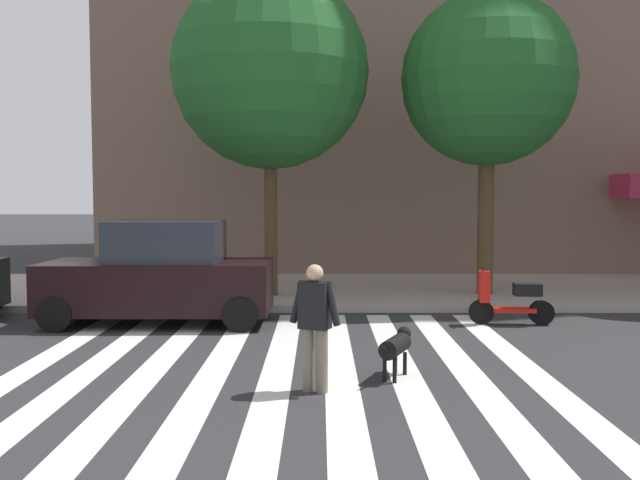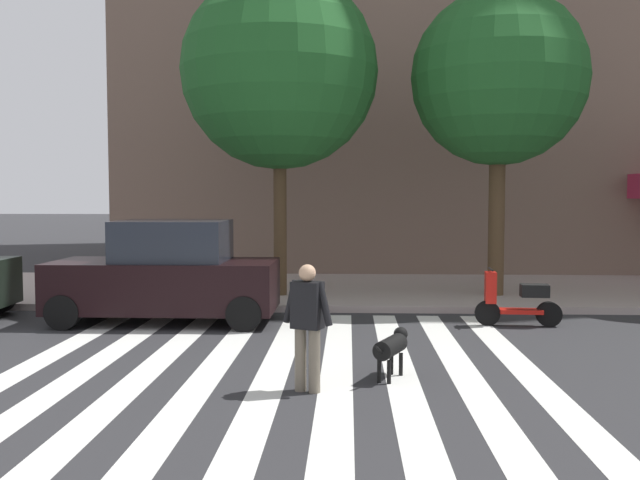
{
  "view_description": "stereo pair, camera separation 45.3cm",
  "coord_description": "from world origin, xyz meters",
  "px_view_note": "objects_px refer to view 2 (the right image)",
  "views": [
    {
      "loc": [
        1.09,
        -0.64,
        2.53
      ],
      "look_at": [
        1.13,
        9.36,
        1.87
      ],
      "focal_mm": 39.42,
      "sensor_mm": 36.0,
      "label": 1
    },
    {
      "loc": [
        1.54,
        -0.63,
        2.53
      ],
      "look_at": [
        1.13,
        9.36,
        1.87
      ],
      "focal_mm": 39.42,
      "sensor_mm": 36.0,
      "label": 2
    }
  ],
  "objects_px": {
    "street_tree_nearest": "(280,71)",
    "street_tree_middle": "(499,79)",
    "dog_on_leash": "(392,346)",
    "parked_scooter": "(518,301)",
    "parked_car_behind_first": "(167,275)",
    "pedestrian_dog_walker": "(307,320)"
  },
  "relations": [
    {
      "from": "street_tree_nearest",
      "to": "street_tree_middle",
      "type": "bearing_deg",
      "value": 2.1
    },
    {
      "from": "dog_on_leash",
      "to": "street_tree_nearest",
      "type": "bearing_deg",
      "value": 107.71
    },
    {
      "from": "parked_scooter",
      "to": "dog_on_leash",
      "type": "height_order",
      "value": "parked_scooter"
    },
    {
      "from": "street_tree_nearest",
      "to": "street_tree_middle",
      "type": "xyz_separation_m",
      "value": [
        5.08,
        0.19,
        -0.18
      ]
    },
    {
      "from": "parked_car_behind_first",
      "to": "street_tree_nearest",
      "type": "bearing_deg",
      "value": 55.53
    },
    {
      "from": "parked_scooter",
      "to": "street_tree_middle",
      "type": "height_order",
      "value": "street_tree_middle"
    },
    {
      "from": "street_tree_nearest",
      "to": "pedestrian_dog_walker",
      "type": "xyz_separation_m",
      "value": [
        1.09,
        -7.6,
        -4.44
      ]
    },
    {
      "from": "parked_scooter",
      "to": "pedestrian_dog_walker",
      "type": "distance_m",
      "value": 5.98
    },
    {
      "from": "pedestrian_dog_walker",
      "to": "dog_on_leash",
      "type": "distance_m",
      "value": 1.41
    },
    {
      "from": "pedestrian_dog_walker",
      "to": "dog_on_leash",
      "type": "bearing_deg",
      "value": 32.13
    },
    {
      "from": "parked_car_behind_first",
      "to": "street_tree_middle",
      "type": "relative_size",
      "value": 0.62
    },
    {
      "from": "parked_scooter",
      "to": "dog_on_leash",
      "type": "xyz_separation_m",
      "value": [
        -2.65,
        -3.92,
        -0.03
      ]
    },
    {
      "from": "street_tree_nearest",
      "to": "dog_on_leash",
      "type": "relative_size",
      "value": 7.3
    },
    {
      "from": "parked_scooter",
      "to": "street_tree_middle",
      "type": "bearing_deg",
      "value": 85.93
    },
    {
      "from": "pedestrian_dog_walker",
      "to": "dog_on_leash",
      "type": "xyz_separation_m",
      "value": [
        1.12,
        0.7,
        -0.48
      ]
    },
    {
      "from": "street_tree_nearest",
      "to": "dog_on_leash",
      "type": "xyz_separation_m",
      "value": [
        2.2,
        -6.9,
        -4.93
      ]
    },
    {
      "from": "parked_car_behind_first",
      "to": "parked_scooter",
      "type": "bearing_deg",
      "value": -1.02
    },
    {
      "from": "street_tree_nearest",
      "to": "dog_on_leash",
      "type": "bearing_deg",
      "value": -72.29
    },
    {
      "from": "parked_car_behind_first",
      "to": "dog_on_leash",
      "type": "bearing_deg",
      "value": -44.16
    },
    {
      "from": "parked_car_behind_first",
      "to": "street_tree_nearest",
      "type": "relative_size",
      "value": 0.58
    },
    {
      "from": "parked_car_behind_first",
      "to": "pedestrian_dog_walker",
      "type": "xyz_separation_m",
      "value": [
        3.05,
        -4.75,
        -0.01
      ]
    },
    {
      "from": "street_tree_nearest",
      "to": "street_tree_middle",
      "type": "relative_size",
      "value": 1.06
    }
  ]
}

